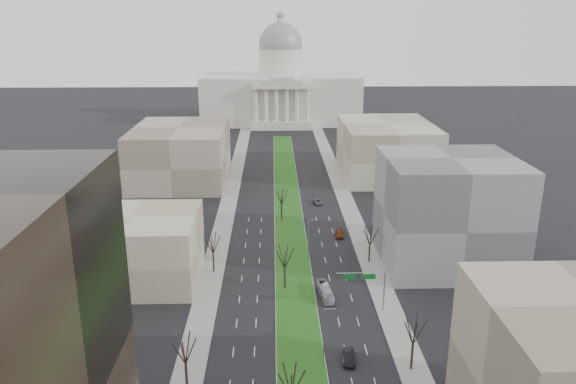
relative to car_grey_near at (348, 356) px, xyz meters
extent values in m
plane|color=black|center=(-7.54, 65.38, -0.74)|extent=(600.00, 600.00, 0.00)
cube|color=#999993|center=(-7.54, 64.38, -0.66)|extent=(8.00, 222.00, 0.15)
cube|color=#1A5516|center=(-7.54, 64.38, -0.57)|extent=(7.70, 221.70, 0.06)
cube|color=gray|center=(-25.04, 40.38, -0.66)|extent=(5.00, 330.00, 0.15)
cube|color=gray|center=(9.96, 40.38, -0.66)|extent=(5.00, 330.00, 0.15)
cube|color=beige|center=(-7.54, 215.38, 11.26)|extent=(80.00, 40.00, 24.00)
cube|color=beige|center=(-7.54, 192.38, 1.26)|extent=(30.00, 6.00, 4.00)
cube|color=beige|center=(-7.54, 192.38, 20.26)|extent=(28.00, 5.00, 2.50)
cube|color=beige|center=(-7.54, 192.38, 22.26)|extent=(20.00, 5.00, 1.80)
cube|color=beige|center=(-7.54, 192.38, 23.86)|extent=(12.00, 5.00, 1.60)
cylinder|color=beige|center=(-7.54, 215.38, 29.26)|extent=(22.00, 22.00, 14.00)
sphere|color=gray|center=(-7.54, 215.38, 38.26)|extent=(22.00, 22.00, 22.00)
cylinder|color=beige|center=(-7.54, 215.38, 49.26)|extent=(4.00, 4.00, 4.00)
sphere|color=gray|center=(-7.54, 215.38, 52.26)|extent=(4.00, 4.00, 4.00)
cylinder|color=beige|center=(-20.04, 192.38, 11.26)|extent=(2.00, 2.00, 16.00)
cylinder|color=beige|center=(-15.04, 192.38, 11.26)|extent=(2.00, 2.00, 16.00)
cylinder|color=beige|center=(-10.04, 192.38, 11.26)|extent=(2.00, 2.00, 16.00)
cylinder|color=beige|center=(-5.04, 192.38, 11.26)|extent=(2.00, 2.00, 16.00)
cylinder|color=beige|center=(-0.04, 192.38, 11.26)|extent=(2.00, 2.00, 16.00)
cylinder|color=beige|center=(4.96, 192.38, 11.26)|extent=(2.00, 2.00, 16.00)
cube|color=#9E967A|center=(-40.54, 30.38, 6.26)|extent=(26.00, 22.00, 14.00)
cube|color=#5D5F61|center=(26.46, 37.38, 11.26)|extent=(28.00, 26.00, 24.00)
cube|color=gray|center=(-42.54, 105.38, 8.26)|extent=(30.00, 40.00, 18.00)
cube|color=#9E967A|center=(27.46, 110.38, 8.26)|extent=(30.00, 40.00, 18.00)
cylinder|color=black|center=(-24.74, -6.62, 1.42)|extent=(0.40, 0.40, 4.32)
cylinder|color=black|center=(-24.74, 33.38, 1.38)|extent=(0.40, 0.40, 4.22)
cylinder|color=black|center=(9.66, -2.62, 1.47)|extent=(0.40, 0.40, 4.42)
cylinder|color=black|center=(9.66, 37.38, 1.28)|extent=(0.40, 0.40, 4.03)
cylinder|color=black|center=(-9.54, 25.38, 1.42)|extent=(0.40, 0.40, 4.32)
cylinder|color=black|center=(-9.54, 65.38, 1.42)|extent=(0.40, 0.40, 4.32)
cylinder|color=gray|center=(-3.84, 0.38, 3.76)|extent=(0.20, 0.20, 9.00)
cylinder|color=gray|center=(-2.94, 0.38, 8.36)|extent=(1.80, 0.12, 0.12)
cylinder|color=gray|center=(-3.84, 40.38, 3.76)|extent=(0.20, 0.20, 9.00)
cylinder|color=gray|center=(-2.94, 40.38, 8.36)|extent=(1.80, 0.12, 0.12)
cylinder|color=gray|center=(8.66, 15.38, 3.26)|extent=(0.24, 0.24, 8.00)
cylinder|color=gray|center=(4.16, 15.38, 7.26)|extent=(9.00, 0.18, 0.18)
cube|color=#0C591E|center=(5.66, 15.46, 6.46)|extent=(2.60, 0.08, 1.00)
cube|color=#0C591E|center=(2.16, 15.46, 6.46)|extent=(2.20, 0.08, 1.00)
imported|color=#575A60|center=(0.00, 0.00, 0.00)|extent=(2.37, 4.53, 1.47)
imported|color=black|center=(0.16, -0.24, 0.07)|extent=(2.02, 4.99, 1.61)
imported|color=#67260D|center=(4.78, 52.92, -0.01)|extent=(2.53, 5.16, 1.44)
imported|color=#52565A|center=(1.23, 78.73, -0.11)|extent=(2.80, 4.78, 1.25)
imported|color=beige|center=(-1.62, 21.47, 0.39)|extent=(2.82, 8.25, 2.25)
camera|label=1|loc=(-11.67, -77.62, 52.21)|focal=35.00mm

